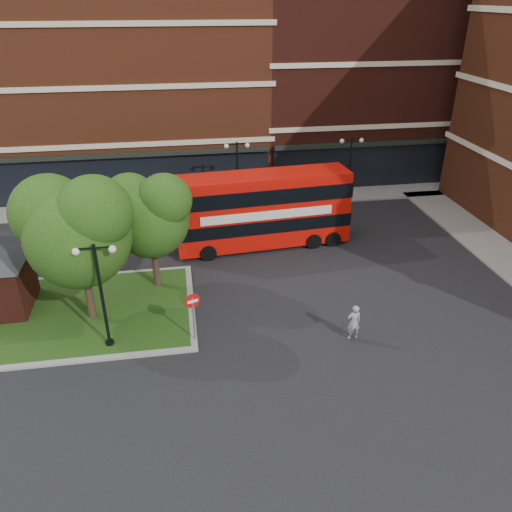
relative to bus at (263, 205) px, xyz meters
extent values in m
plane|color=black|center=(-2.81, -9.04, -2.61)|extent=(120.00, 120.00, 0.00)
cube|color=slate|center=(-2.81, 7.46, -2.55)|extent=(44.00, 3.00, 0.12)
cube|color=brown|center=(-10.81, 14.96, 4.39)|extent=(26.00, 12.00, 14.00)
cube|color=#471911|center=(11.19, 14.96, 5.39)|extent=(18.00, 12.00, 16.00)
cube|color=gray|center=(-10.81, -6.04, -2.55)|extent=(12.60, 7.60, 0.12)
cube|color=#19380F|center=(-10.81, -6.04, -2.53)|extent=(12.00, 7.00, 0.15)
cylinder|color=#2D2116|center=(-9.31, -6.54, -0.65)|extent=(0.36, 0.36, 3.92)
sphere|color=#174210|center=(-9.31, -6.54, 1.73)|extent=(4.60, 4.60, 4.60)
sphere|color=#174210|center=(-10.46, -5.85, 2.64)|extent=(3.45, 3.45, 3.45)
sphere|color=#174210|center=(-8.39, -7.00, 2.99)|extent=(3.22, 3.22, 3.22)
cylinder|color=#2D2116|center=(-6.31, -4.04, -0.87)|extent=(0.36, 0.36, 3.47)
sphere|color=#174210|center=(-6.31, -4.04, 1.24)|extent=(3.80, 3.80, 3.80)
sphere|color=#174210|center=(-7.26, -3.47, 2.04)|extent=(2.85, 2.85, 2.85)
sphere|color=#174210|center=(-5.55, -4.42, 2.35)|extent=(2.66, 2.66, 2.66)
cylinder|color=black|center=(-8.31, -8.84, -0.11)|extent=(0.14, 0.14, 5.00)
cylinder|color=black|center=(-8.31, -8.84, -2.46)|extent=(0.36, 0.36, 0.30)
cube|color=black|center=(-8.31, -8.84, 2.24)|extent=(1.40, 0.06, 0.06)
sphere|color=#F2EACC|center=(-9.01, -8.84, 2.14)|extent=(0.32, 0.32, 0.32)
sphere|color=#F2EACC|center=(-7.61, -8.84, 2.14)|extent=(0.32, 0.32, 0.32)
cylinder|color=black|center=(-0.81, 5.46, -0.11)|extent=(0.14, 0.14, 5.00)
cylinder|color=black|center=(-0.81, 5.46, -2.46)|extent=(0.36, 0.36, 0.30)
cube|color=black|center=(-0.81, 5.46, 2.24)|extent=(1.40, 0.06, 0.06)
sphere|color=#F2EACC|center=(-1.51, 5.46, 2.14)|extent=(0.32, 0.32, 0.32)
sphere|color=#F2EACC|center=(-0.11, 5.46, 2.14)|extent=(0.32, 0.32, 0.32)
cylinder|color=black|center=(7.19, 5.46, -0.11)|extent=(0.14, 0.14, 5.00)
cylinder|color=black|center=(7.19, 5.46, -2.46)|extent=(0.36, 0.36, 0.30)
cube|color=black|center=(7.19, 5.46, 2.24)|extent=(1.40, 0.06, 0.06)
sphere|color=#F2EACC|center=(6.49, 5.46, 2.14)|extent=(0.32, 0.32, 0.32)
sphere|color=#F2EACC|center=(7.89, 5.46, 2.14)|extent=(0.32, 0.32, 0.32)
cube|color=red|center=(0.00, 0.00, -1.19)|extent=(10.56, 3.23, 1.99)
cube|color=red|center=(0.00, 0.00, 0.80)|extent=(10.46, 3.20, 1.99)
cube|color=black|center=(0.00, 0.00, 0.90)|extent=(10.56, 3.23, 0.90)
cube|color=silver|center=(0.10, -1.20, -0.15)|extent=(7.78, 0.69, 0.52)
imported|color=gray|center=(2.39, -9.96, -1.74)|extent=(0.65, 0.44, 1.73)
imported|color=silver|center=(-7.07, 5.46, -1.98)|extent=(3.84, 1.93, 1.25)
imported|color=silver|center=(2.38, 5.46, -1.98)|extent=(3.83, 1.44, 1.25)
cylinder|color=slate|center=(-4.61, -9.03, -1.44)|extent=(0.08, 0.08, 2.33)
cylinder|color=red|center=(-4.61, -9.03, -0.49)|extent=(0.66, 0.28, 0.68)
cube|color=white|center=(-4.61, -9.03, -0.49)|extent=(0.46, 0.20, 0.13)
camera|label=1|loc=(-4.78, -27.16, 11.13)|focal=35.00mm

